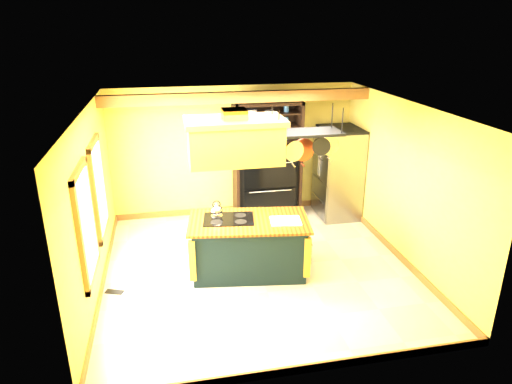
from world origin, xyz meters
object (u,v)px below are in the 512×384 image
object	(u,v)px
pot_rack	(306,139)
kitchen_island	(249,245)
range_hood	(235,139)
refrigerator	(338,175)
hutch	(266,173)

from	to	relation	value
pot_rack	kitchen_island	bearing A→B (deg)	-179.28
range_hood	refrigerator	xyz separation A→B (m)	(2.44, 1.93, -1.35)
kitchen_island	range_hood	bearing A→B (deg)	-171.82
kitchen_island	refrigerator	xyz separation A→B (m)	(2.24, 1.93, 0.43)
pot_rack	refrigerator	world-z (taller)	pot_rack
kitchen_island	pot_rack	world-z (taller)	pot_rack
kitchen_island	range_hood	distance (m)	1.79
pot_rack	hutch	xyz separation A→B (m)	(-0.10, 2.28, -1.27)
range_hood	hutch	distance (m)	2.83
range_hood	hutch	xyz separation A→B (m)	(1.00, 2.29, -1.33)
kitchen_island	pot_rack	distance (m)	1.95
pot_rack	hutch	distance (m)	2.61
range_hood	pot_rack	size ratio (longest dim) A/B	1.26
range_hood	kitchen_island	bearing A→B (deg)	0.28
range_hood	refrigerator	size ratio (longest dim) A/B	0.79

